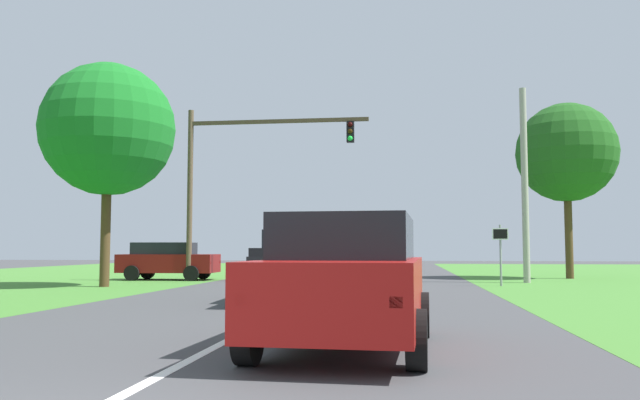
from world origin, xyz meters
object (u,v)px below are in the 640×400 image
Objects in this scene: traffic_light at (237,166)px; red_suv_near at (347,278)px; crossing_suv_far at (168,260)px; extra_tree_1 at (108,130)px; oak_tree_right at (566,153)px; pickup_truck_lead at (302,265)px; keep_moving_sign at (500,247)px; utility_pole_right at (525,184)px.

red_suv_near is at bearing -70.46° from traffic_light.
extra_tree_1 is at bearing -94.36° from crossing_suv_far.
traffic_light reaches higher than red_suv_near.
oak_tree_right reaches higher than red_suv_near.
traffic_light is at bearing 49.64° from extra_tree_1.
red_suv_near is 21.38m from crossing_suv_far.
crossing_suv_far is (-7.93, 10.97, -0.07)m from pickup_truck_lead.
oak_tree_right is 0.99× the size of extra_tree_1.
oak_tree_right reaches higher than traffic_light.
crossing_suv_far is at bearing 167.98° from keep_moving_sign.
traffic_light is 3.46× the size of keep_moving_sign.
crossing_suv_far is at bearing 117.45° from red_suv_near.
red_suv_near is 16.55m from keep_moving_sign.
traffic_light is 15.71m from oak_tree_right.
utility_pole_right is at bearing 1.86° from traffic_light.
extra_tree_1 is at bearing 127.05° from red_suv_near.
utility_pole_right reaches higher than crossing_suv_far.
oak_tree_right reaches higher than keep_moving_sign.
extra_tree_1 is (-14.72, -2.33, 4.42)m from keep_moving_sign.
pickup_truck_lead is at bearing 103.57° from red_suv_near.
red_suv_near reaches higher than crossing_suv_far.
pickup_truck_lead reaches higher than red_suv_near.
red_suv_near is 0.56× the size of oak_tree_right.
keep_moving_sign is 0.28× the size of utility_pole_right.
oak_tree_right is 1.02× the size of utility_pole_right.
oak_tree_right is 20.90m from extra_tree_1.
traffic_light reaches higher than crossing_suv_far.
pickup_truck_lead is at bearing -128.87° from keep_moving_sign.
pickup_truck_lead is 1.26× the size of crossing_suv_far.
red_suv_near is 0.59× the size of traffic_light.
keep_moving_sign is (10.89, -2.19, -3.56)m from traffic_light.
extra_tree_1 is (-16.15, -4.91, 1.81)m from utility_pole_right.
crossing_suv_far is 0.53× the size of utility_pole_right.
pickup_truck_lead is 0.69× the size of traffic_light.
red_suv_near is 0.56× the size of extra_tree_1.
oak_tree_right is 5.26m from utility_pole_right.
oak_tree_right is (4.14, 6.68, 4.51)m from keep_moving_sign.
crossing_suv_far is at bearing -168.87° from oak_tree_right.
crossing_suv_far is 0.52× the size of extra_tree_1.
crossing_suv_far is at bearing 85.64° from extra_tree_1.
utility_pole_right is (12.31, 0.40, -0.94)m from traffic_light.
pickup_truck_lead is 11.19m from extra_tree_1.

